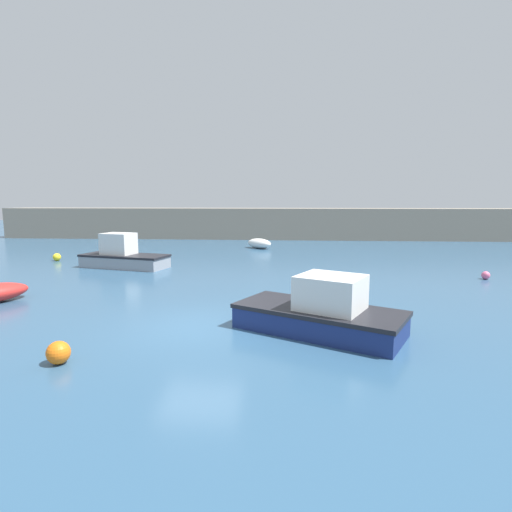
# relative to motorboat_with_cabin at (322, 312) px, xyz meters

# --- Properties ---
(ground_plane) EXTENTS (120.00, 120.00, 0.20)m
(ground_plane) POSITION_rel_motorboat_with_cabin_xyz_m (-3.63, 0.28, -0.69)
(ground_plane) COLOR #2D5170
(harbor_breakwater) EXTENTS (50.62, 3.39, 2.97)m
(harbor_breakwater) POSITION_rel_motorboat_with_cabin_xyz_m (-3.63, 28.04, 0.89)
(harbor_breakwater) COLOR gray
(harbor_breakwater) RESTS_ON ground_plane
(motorboat_with_cabin) EXTENTS (5.17, 4.02, 1.68)m
(motorboat_with_cabin) POSITION_rel_motorboat_with_cabin_xyz_m (0.00, 0.00, 0.00)
(motorboat_with_cabin) COLOR navy
(motorboat_with_cabin) RESTS_ON ground_plane
(fishing_dinghy_green) EXTENTS (2.43, 2.28, 0.77)m
(fishing_dinghy_green) POSITION_rel_motorboat_with_cabin_xyz_m (-3.12, 19.87, -0.20)
(fishing_dinghy_green) COLOR white
(fishing_dinghy_green) RESTS_ON ground_plane
(cabin_cruiser_white) EXTENTS (5.21, 2.93, 1.93)m
(cabin_cruiser_white) POSITION_rel_motorboat_with_cabin_xyz_m (-10.20, 10.45, 0.05)
(cabin_cruiser_white) COLOR gray
(cabin_cruiser_white) RESTS_ON ground_plane
(mooring_buoy_pink) EXTENTS (0.38, 0.38, 0.38)m
(mooring_buoy_pink) POSITION_rel_motorboat_with_cabin_xyz_m (8.54, 8.40, -0.40)
(mooring_buoy_pink) COLOR #EA668C
(mooring_buoy_pink) RESTS_ON ground_plane
(mooring_buoy_yellow) EXTENTS (0.48, 0.48, 0.48)m
(mooring_buoy_yellow) POSITION_rel_motorboat_with_cabin_xyz_m (-15.30, 12.46, -0.35)
(mooring_buoy_yellow) COLOR yellow
(mooring_buoy_yellow) RESTS_ON ground_plane
(mooring_buoy_orange) EXTENTS (0.54, 0.54, 0.54)m
(mooring_buoy_orange) POSITION_rel_motorboat_with_cabin_xyz_m (-6.29, -2.71, -0.32)
(mooring_buoy_orange) COLOR orange
(mooring_buoy_orange) RESTS_ON ground_plane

